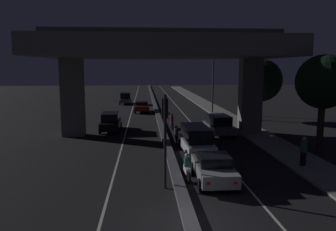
{
  "coord_description": "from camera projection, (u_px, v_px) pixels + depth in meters",
  "views": [
    {
      "loc": [
        -1.66,
        -11.51,
        5.81
      ],
      "look_at": [
        0.81,
        22.21,
        0.9
      ],
      "focal_mm": 35.0,
      "sensor_mm": 36.0,
      "label": 1
    }
  ],
  "objects": [
    {
      "name": "car_grey_third_oncoming",
      "position": [
        125.0,
        98.0,
        53.37
      ],
      "size": [
        2.07,
        4.03,
        1.85
      ],
      "rotation": [
        0.0,
        0.0,
        -1.53
      ],
      "color": "#515459",
      "rests_on": "ground_plane"
    },
    {
      "name": "traffic_light_left_of_median",
      "position": [
        165.0,
        125.0,
        15.61
      ],
      "size": [
        0.3,
        0.49,
        4.59
      ],
      "color": "black",
      "rests_on": "ground_plane"
    },
    {
      "name": "street_lamp",
      "position": [
        210.0,
        73.0,
        41.76
      ],
      "size": [
        2.8,
        0.32,
        8.78
      ],
      "color": "#2D2D30",
      "rests_on": "ground_plane"
    },
    {
      "name": "lane_line_right_inner",
      "position": [
        179.0,
        109.0,
        47.1
      ],
      "size": [
        0.12,
        126.0,
        0.0
      ],
      "primitive_type": "cube",
      "color": "beige",
      "rests_on": "ground_plane"
    },
    {
      "name": "car_grey_third",
      "position": [
        219.0,
        125.0,
        28.67
      ],
      "size": [
        2.21,
        4.38,
        1.74
      ],
      "rotation": [
        0.0,
        0.0,
        1.61
      ],
      "color": "#515459",
      "rests_on": "ground_plane"
    },
    {
      "name": "car_dark_red_second_oncoming",
      "position": [
        142.0,
        107.0,
        43.45
      ],
      "size": [
        1.98,
        3.95,
        1.4
      ],
      "rotation": [
        0.0,
        0.0,
        -1.58
      ],
      "color": "#591414",
      "rests_on": "ground_plane"
    },
    {
      "name": "car_black_lead_oncoming",
      "position": [
        111.0,
        122.0,
        30.44
      ],
      "size": [
        1.9,
        4.31,
        1.71
      ],
      "rotation": [
        0.0,
        0.0,
        -1.56
      ],
      "color": "black",
      "rests_on": "ground_plane"
    },
    {
      "name": "motorcycle_blue_filtering_far",
      "position": [
        172.0,
        122.0,
        31.51
      ],
      "size": [
        0.33,
        1.75,
        1.49
      ],
      "rotation": [
        0.0,
        0.0,
        1.6
      ],
      "color": "black",
      "rests_on": "ground_plane"
    },
    {
      "name": "lane_line_left_inner",
      "position": [
        132.0,
        109.0,
        46.62
      ],
      "size": [
        0.12,
        126.0,
        0.0
      ],
      "primitive_type": "cube",
      "color": "beige",
      "rests_on": "ground_plane"
    },
    {
      "name": "ground_plane",
      "position": [
        190.0,
        224.0,
        12.32
      ],
      "size": [
        200.0,
        200.0,
        0.0
      ],
      "primitive_type": "plane",
      "color": "black"
    },
    {
      "name": "pedestrian_on_sidewalk",
      "position": [
        304.0,
        151.0,
        19.18
      ],
      "size": [
        0.39,
        0.39,
        1.72
      ],
      "color": "black",
      "rests_on": "sidewalk_right"
    },
    {
      "name": "median_divider",
      "position": [
        156.0,
        108.0,
        46.84
      ],
      "size": [
        0.56,
        126.0,
        0.24
      ],
      "primitive_type": "cube",
      "color": "#4C4C51",
      "rests_on": "ground_plane"
    },
    {
      "name": "roadside_tree_kerbside_near",
      "position": [
        323.0,
        82.0,
        22.45
      ],
      "size": [
        3.74,
        3.74,
        6.75
      ],
      "color": "#2D2116",
      "rests_on": "ground_plane"
    },
    {
      "name": "motorcycle_black_filtering_mid",
      "position": [
        176.0,
        135.0,
        25.76
      ],
      "size": [
        0.33,
        1.74,
        1.35
      ],
      "rotation": [
        0.0,
        0.0,
        1.52
      ],
      "color": "black",
      "rests_on": "ground_plane"
    },
    {
      "name": "car_silver_lead",
      "position": [
        213.0,
        168.0,
        16.75
      ],
      "size": [
        1.99,
        4.15,
        1.45
      ],
      "rotation": [
        0.0,
        0.0,
        1.55
      ],
      "color": "gray",
      "rests_on": "ground_plane"
    },
    {
      "name": "sidewalk_right",
      "position": [
        224.0,
        115.0,
        40.53
      ],
      "size": [
        2.79,
        126.0,
        0.13
      ],
      "primitive_type": "cube",
      "color": "gray",
      "rests_on": "ground_plane"
    },
    {
      "name": "elevated_overpass",
      "position": [
        163.0,
        52.0,
        27.99
      ],
      "size": [
        20.96,
        10.75,
        9.19
      ],
      "color": "slate",
      "rests_on": "ground_plane"
    },
    {
      "name": "car_white_second",
      "position": [
        196.0,
        139.0,
        22.27
      ],
      "size": [
        2.1,
        4.86,
        1.91
      ],
      "rotation": [
        0.0,
        0.0,
        1.61
      ],
      "color": "silver",
      "rests_on": "ground_plane"
    },
    {
      "name": "roadside_tree_kerbside_mid",
      "position": [
        261.0,
        80.0,
        36.27
      ],
      "size": [
        4.74,
        4.74,
        6.85
      ],
      "color": "#2D2116",
      "rests_on": "ground_plane"
    },
    {
      "name": "motorcycle_white_filtering_near",
      "position": [
        187.0,
        168.0,
        17.28
      ],
      "size": [
        0.33,
        1.88,
        1.38
      ],
      "rotation": [
        0.0,
        0.0,
        1.6
      ],
      "color": "black",
      "rests_on": "ground_plane"
    }
  ]
}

